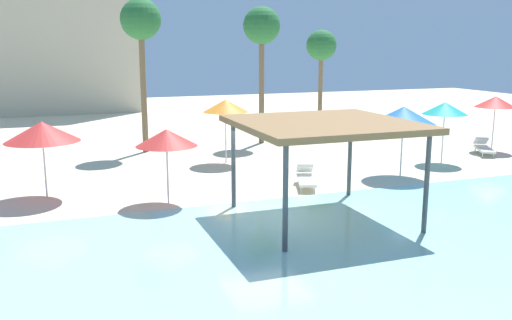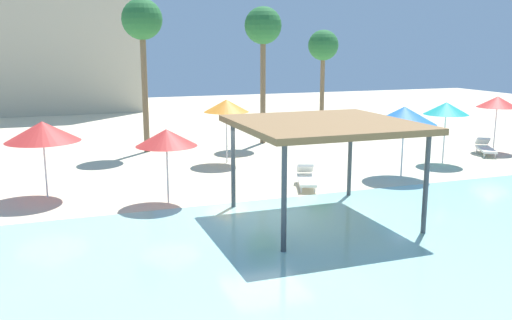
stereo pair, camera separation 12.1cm
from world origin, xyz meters
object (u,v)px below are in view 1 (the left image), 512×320
Objects in this scene: shade_pavilion at (324,127)px; beach_umbrella_red_3 at (166,138)px; beach_umbrella_teal_7 at (445,108)px; lounge_chair_1 at (306,177)px; beach_umbrella_red_5 at (496,102)px; beach_umbrella_orange_1 at (225,106)px; lounge_chair_2 at (484,147)px; palm_tree_2 at (141,24)px; beach_umbrella_red_2 at (42,132)px; palm_tree_1 at (262,29)px; beach_umbrella_blue_4 at (403,115)px; palm_tree_0 at (321,47)px.

beach_umbrella_red_3 is at bearing 139.34° from shade_pavilion.
lounge_chair_1 is at bearing -166.62° from beach_umbrella_teal_7.
beach_umbrella_red_5 is at bearing 12.47° from beach_umbrella_red_3.
beach_umbrella_orange_1 is 1.14× the size of beach_umbrella_red_3.
beach_umbrella_red_5 is 1.37× the size of lounge_chair_2.
palm_tree_2 is (-11.88, 7.01, 3.66)m from beach_umbrella_teal_7.
beach_umbrella_red_2 is at bearing 151.89° from beach_umbrella_red_3.
beach_umbrella_red_5 is at bearing 19.85° from beach_umbrella_teal_7.
lounge_chair_2 is 12.31m from palm_tree_1.
palm_tree_2 is (-3.17, 12.59, 3.27)m from shade_pavilion.
beach_umbrella_red_2 is 9.29m from lounge_chair_1.
beach_umbrella_orange_1 reaches higher than lounge_chair_1.
palm_tree_2 is at bearing 134.85° from beach_umbrella_blue_4.
beach_umbrella_blue_4 is at bearing -74.90° from palm_tree_1.
palm_tree_1 reaches higher than beach_umbrella_red_3.
palm_tree_2 is (-2.91, 3.79, 3.55)m from beach_umbrella_orange_1.
palm_tree_1 is (3.00, 12.99, 3.08)m from shade_pavilion.
beach_umbrella_orange_1 reaches higher than beach_umbrella_red_3.
shade_pavilion is 19.87m from palm_tree_0.
beach_umbrella_blue_4 is at bearing 3.43° from beach_umbrella_red_3.
beach_umbrella_teal_7 is at bearing 0.69° from beach_umbrella_red_2.
palm_tree_1 is at bearing 105.10° from beach_umbrella_blue_4.
palm_tree_0 is (-3.07, 11.22, 4.62)m from lounge_chair_2.
beach_umbrella_red_3 is 10.03m from palm_tree_2.
beach_umbrella_teal_7 is 1.37× the size of lounge_chair_2.
beach_umbrella_teal_7 is 3.87m from lounge_chair_2.
palm_tree_1 is (-2.45, 9.06, 3.45)m from beach_umbrella_blue_4.
palm_tree_2 is at bearing -156.84° from palm_tree_0.
beach_umbrella_blue_4 is 1.04× the size of beach_umbrella_teal_7.
palm_tree_0 is (-4.13, 10.61, 2.55)m from beach_umbrella_red_5.
lounge_chair_1 is 0.28× the size of palm_tree_2.
lounge_chair_1 is (-11.65, -3.29, -2.06)m from beach_umbrella_red_5.
beach_umbrella_orange_1 is (-0.26, 8.80, -0.28)m from shade_pavilion.
palm_tree_1 is at bearing 54.31° from beach_umbrella_red_3.
palm_tree_1 reaches higher than beach_umbrella_red_2.
shade_pavilion is 0.67× the size of palm_tree_2.
palm_tree_2 is (-15.02, 6.10, 5.73)m from lounge_chair_2.
beach_umbrella_red_3 is 0.92× the size of beach_umbrella_teal_7.
beach_umbrella_red_2 is 0.36× the size of palm_tree_2.
lounge_chair_1 is 0.28× the size of palm_tree_1.
palm_tree_2 reaches higher than beach_umbrella_red_2.
beach_umbrella_orange_1 is at bearing 91.71° from shade_pavilion.
beach_umbrella_blue_4 is at bearing 112.16° from lounge_chair_1.
shade_pavilion is 1.85× the size of beach_umbrella_red_2.
shade_pavilion is 13.68m from palm_tree_1.
palm_tree_1 is (1.73, 9.19, 5.55)m from lounge_chair_1.
palm_tree_2 reaches higher than beach_umbrella_red_3.
palm_tree_0 is at bearing 39.14° from palm_tree_1.
lounge_chair_2 is 0.27× the size of palm_tree_2.
beach_umbrella_orange_1 is at bearing -142.56° from lounge_chair_1.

